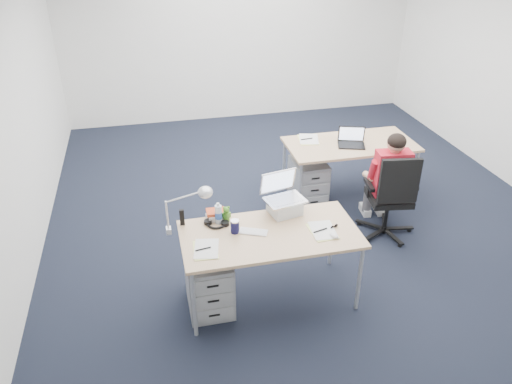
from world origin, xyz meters
TOP-DOWN VIEW (x-y plane):
  - floor at (0.00, 0.00)m, footprint 7.00×7.00m
  - room at (0.00, 0.00)m, footprint 6.02×7.02m
  - desk_near at (-0.76, -1.38)m, footprint 1.60×0.80m
  - desk_far at (0.72, 0.33)m, footprint 1.60×0.80m
  - office_chair at (0.81, -0.65)m, footprint 0.75×0.75m
  - seated_person at (0.83, -0.48)m, footprint 0.40×0.68m
  - drawer_pedestal_near at (-1.33, -1.39)m, footprint 0.40×0.50m
  - drawer_pedestal_far at (0.18, 0.30)m, footprint 0.40×0.50m
  - silver_laptop at (-0.54, -1.08)m, footprint 0.42×0.36m
  - wireless_keyboard at (-0.90, -1.33)m, footprint 0.27×0.20m
  - computer_mouse at (-0.23, -1.57)m, footprint 0.09×0.11m
  - headphones at (-1.21, -1.13)m, footprint 0.29×0.26m
  - can_koozie at (-1.06, -1.30)m, footprint 0.10×0.10m
  - water_bottle at (-1.18, -1.11)m, footprint 0.07×0.07m
  - bear_figurine at (-1.10, -1.09)m, footprint 0.10×0.09m
  - book_stack at (-1.19, -1.03)m, footprint 0.23×0.20m
  - cordless_phone at (-1.51, -1.06)m, footprint 0.04×0.03m
  - papers_left at (-1.36, -1.50)m, footprint 0.24×0.32m
  - papers_right at (-0.30, -1.46)m, footprint 0.22×0.31m
  - sunglasses at (-0.17, -1.43)m, footprint 0.10×0.08m
  - desk_lamp at (-1.51, -1.17)m, footprint 0.41×0.22m
  - dark_laptop at (0.70, 0.25)m, footprint 0.40×0.40m
  - far_cup at (0.88, 0.42)m, footprint 0.09×0.09m
  - far_papers at (0.24, 0.54)m, footprint 0.30×0.38m

SIDE VIEW (x-z plane):
  - floor at x=0.00m, z-range 0.00..0.00m
  - drawer_pedestal_near at x=-1.33m, z-range 0.00..0.55m
  - drawer_pedestal_far at x=0.18m, z-range 0.00..0.55m
  - office_chair at x=0.81m, z-range -0.23..0.82m
  - seated_person at x=0.83m, z-range 0.01..1.22m
  - desk_near at x=-0.76m, z-range 0.32..1.05m
  - desk_far at x=0.72m, z-range 0.32..1.05m
  - far_papers at x=0.24m, z-range 0.73..0.74m
  - papers_left at x=-1.36m, z-range 0.73..0.74m
  - papers_right at x=-0.30m, z-range 0.73..0.74m
  - wireless_keyboard at x=-0.90m, z-range 0.73..0.74m
  - sunglasses at x=-0.17m, z-range 0.73..0.75m
  - computer_mouse at x=-0.23m, z-range 0.73..0.77m
  - headphones at x=-1.21m, z-range 0.73..0.77m
  - book_stack at x=-1.19m, z-range 0.73..0.81m
  - far_cup at x=0.88m, z-range 0.73..0.83m
  - can_koozie at x=-1.06m, z-range 0.73..0.86m
  - bear_figurine at x=-1.10m, z-range 0.73..0.89m
  - cordless_phone at x=-1.51m, z-range 0.73..0.89m
  - water_bottle at x=-1.18m, z-range 0.73..0.94m
  - dark_laptop at x=0.70m, z-range 0.73..0.97m
  - silver_laptop at x=-0.54m, z-range 0.73..1.12m
  - desk_lamp at x=-1.51m, z-range 0.73..1.18m
  - room at x=0.00m, z-range 0.31..3.12m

